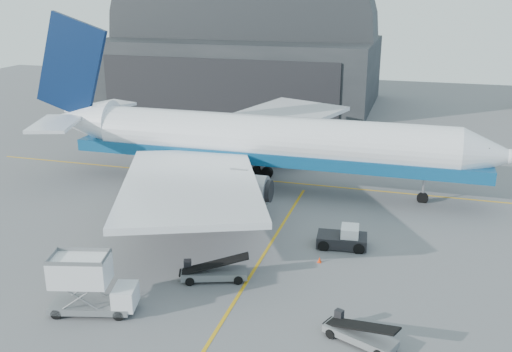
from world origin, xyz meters
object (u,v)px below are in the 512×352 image
(airliner, at_px, (253,141))
(catering_truck, at_px, (89,285))
(belt_loader_a, at_px, (213,272))
(pushback_tug, at_px, (343,239))
(belt_loader_b, at_px, (359,334))

(airliner, bearing_deg, catering_truck, -96.67)
(catering_truck, bearing_deg, belt_loader_a, 31.62)
(belt_loader_a, bearing_deg, catering_truck, -153.86)
(pushback_tug, distance_m, belt_loader_b, 13.84)
(catering_truck, relative_size, pushback_tug, 1.41)
(belt_loader_a, xyz_separation_m, belt_loader_b, (11.49, -5.02, -0.04))
(airliner, distance_m, belt_loader_b, 30.49)
(airliner, relative_size, belt_loader_a, 10.00)
(belt_loader_b, bearing_deg, pushback_tug, 125.18)
(belt_loader_a, relative_size, belt_loader_b, 1.08)
(pushback_tug, relative_size, belt_loader_b, 0.89)
(catering_truck, xyz_separation_m, belt_loader_a, (6.43, 6.55, -1.41))
(airliner, height_order, pushback_tug, airliner)
(belt_loader_a, bearing_deg, belt_loader_b, -43.01)
(catering_truck, bearing_deg, belt_loader_b, -9.04)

